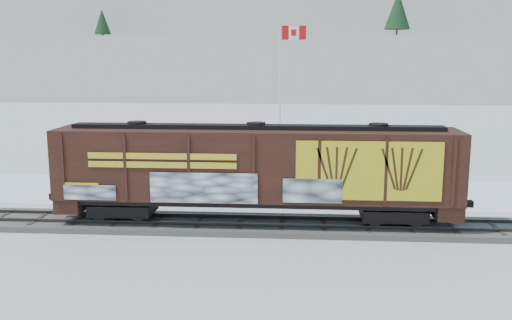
# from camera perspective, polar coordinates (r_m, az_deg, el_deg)

# --- Properties ---
(ground) EXTENTS (500.00, 500.00, 0.00)m
(ground) POSITION_cam_1_polar(r_m,az_deg,el_deg) (27.84, -1.55, -6.73)
(ground) COLOR white
(ground) RESTS_ON ground
(rail_track) EXTENTS (50.00, 3.40, 0.43)m
(rail_track) POSITION_cam_1_polar(r_m,az_deg,el_deg) (27.80, -1.55, -6.44)
(rail_track) COLOR #59544C
(rail_track) RESTS_ON ground
(parking_strip) EXTENTS (40.00, 8.00, 0.03)m
(parking_strip) POSITION_cam_1_polar(r_m,az_deg,el_deg) (35.05, -0.33, -3.15)
(parking_strip) COLOR white
(parking_strip) RESTS_ON ground
(hillside) EXTENTS (360.00, 110.00, 93.00)m
(hillside) POSITION_cam_1_polar(r_m,az_deg,el_deg) (166.44, 3.31, 12.32)
(hillside) COLOR white
(hillside) RESTS_ON ground
(hopper_railcar) EXTENTS (18.94, 3.06, 4.58)m
(hopper_railcar) POSITION_cam_1_polar(r_m,az_deg,el_deg) (27.06, 0.00, -0.72)
(hopper_railcar) COLOR black
(hopper_railcar) RESTS_ON rail_track
(flagpole) EXTENTS (2.30, 0.90, 10.59)m
(flagpole) POSITION_cam_1_polar(r_m,az_deg,el_deg) (42.46, 2.56, 4.43)
(flagpole) COLOR silver
(flagpole) RESTS_ON ground
(car_silver) EXTENTS (4.14, 1.89, 1.38)m
(car_silver) POSITION_cam_1_polar(r_m,az_deg,el_deg) (33.52, -2.47, -2.55)
(car_silver) COLOR #A4A7AB
(car_silver) RESTS_ON parking_strip
(car_white) EXTENTS (4.38, 2.16, 1.38)m
(car_white) POSITION_cam_1_polar(r_m,az_deg,el_deg) (35.05, -4.89, -2.01)
(car_white) COLOR silver
(car_white) RESTS_ON parking_strip
(car_dark) EXTENTS (5.68, 3.71, 1.53)m
(car_dark) POSITION_cam_1_polar(r_m,az_deg,el_deg) (33.54, 11.77, -2.61)
(car_dark) COLOR #202228
(car_dark) RESTS_ON parking_strip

